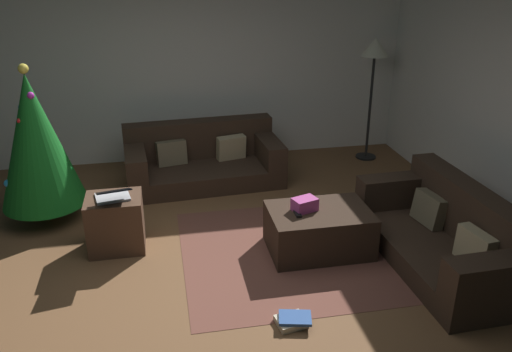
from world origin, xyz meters
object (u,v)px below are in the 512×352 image
at_px(tv_remote, 297,213).
at_px(couch_right, 448,235).
at_px(gift_box, 305,204).
at_px(side_table, 116,223).
at_px(corner_lamp, 374,56).
at_px(book_stack, 292,320).
at_px(ottoman, 319,230).
at_px(laptop, 113,195).
at_px(couch_left, 203,160).
at_px(christmas_tree, 36,141).

bearing_deg(tv_remote, couch_right, -15.71).
relative_size(gift_box, tv_remote, 1.38).
bearing_deg(side_table, corner_lamp, 29.25).
distance_m(book_stack, corner_lamp, 4.06).
relative_size(ottoman, side_table, 1.78).
relative_size(gift_box, laptop, 0.46).
height_order(tv_remote, book_stack, tv_remote).
bearing_deg(couch_left, gift_box, 108.64).
xyz_separation_m(couch_left, gift_box, (0.78, -1.88, 0.21)).
xyz_separation_m(laptop, corner_lamp, (3.29, 1.91, 0.82)).
distance_m(tv_remote, christmas_tree, 2.75).
distance_m(couch_left, christmas_tree, 2.00).
bearing_deg(gift_box, couch_left, 112.44).
relative_size(couch_right, gift_box, 8.56).
bearing_deg(laptop, couch_left, 58.34).
bearing_deg(corner_lamp, gift_box, -124.73).
xyz_separation_m(christmas_tree, side_table, (0.76, -0.75, -0.62)).
height_order(gift_box, christmas_tree, christmas_tree).
relative_size(ottoman, gift_box, 4.31).
height_order(couch_right, tv_remote, couch_right).
bearing_deg(laptop, couch_right, -14.59).
relative_size(tv_remote, corner_lamp, 0.10).
xyz_separation_m(gift_box, side_table, (-1.76, 0.38, -0.22)).
bearing_deg(side_table, couch_left, 56.94).
bearing_deg(book_stack, couch_right, 20.45).
distance_m(ottoman, gift_box, 0.31).
bearing_deg(ottoman, christmas_tree, 156.36).
bearing_deg(book_stack, gift_box, 70.17).
bearing_deg(book_stack, tv_remote, 73.51).
bearing_deg(tv_remote, book_stack, -105.53).
distance_m(tv_remote, side_table, 1.74).
bearing_deg(laptop, corner_lamp, 30.19).
relative_size(couch_right, side_table, 3.54).
relative_size(couch_left, corner_lamp, 1.17).
bearing_deg(book_stack, laptop, 134.63).
bearing_deg(book_stack, side_table, 133.57).
xyz_separation_m(christmas_tree, laptop, (0.78, -0.82, -0.30)).
height_order(laptop, book_stack, laptop).
xyz_separation_m(ottoman, book_stack, (-0.52, -1.03, -0.17)).
bearing_deg(christmas_tree, couch_right, -22.95).
bearing_deg(christmas_tree, tv_remote, -26.14).
bearing_deg(couch_right, couch_left, 38.85).
height_order(side_table, book_stack, side_table).
relative_size(couch_left, christmas_tree, 1.16).
bearing_deg(ottoman, side_table, 167.68).
relative_size(side_table, corner_lamp, 0.32).
distance_m(gift_box, tv_remote, 0.12).
bearing_deg(tv_remote, corner_lamp, 55.52).
xyz_separation_m(ottoman, laptop, (-1.89, 0.35, 0.38)).
distance_m(laptop, corner_lamp, 3.89).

